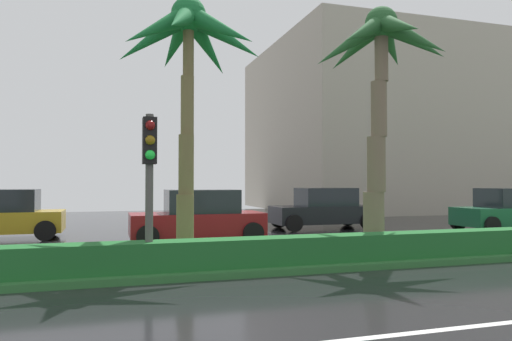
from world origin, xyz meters
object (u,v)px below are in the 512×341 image
Objects in this scene: traffic_signal_median_right at (150,163)px; car_in_traffic_third at (324,209)px; palm_tree_centre at (188,47)px; palm_tree_centre_right at (381,62)px; car_in_traffic_fourth at (509,210)px; car_in_traffic_second at (199,217)px.

car_in_traffic_third is at bearing 46.87° from traffic_signal_median_right.
palm_tree_centre_right is at bearing -5.87° from palm_tree_centre.
palm_tree_centre_right is at bearing 13.80° from traffic_signal_median_right.
palm_tree_centre reaches higher than car_in_traffic_fourth.
palm_tree_centre reaches higher than car_in_traffic_second.
palm_tree_centre_right is at bearing 24.73° from car_in_traffic_fourth.
traffic_signal_median_right reaches higher than car_in_traffic_third.
car_in_traffic_fourth is (13.48, 3.22, -4.61)m from palm_tree_centre.
car_in_traffic_second is 12.60m from car_in_traffic_fourth.
car_in_traffic_second is (2.02, 5.52, -1.54)m from traffic_signal_median_right.
palm_tree_centre_right is 10.06m from car_in_traffic_fourth.
car_in_traffic_fourth is (8.18, 3.77, -4.48)m from palm_tree_centre_right.
car_in_traffic_fourth is (12.59, -0.18, 0.00)m from car_in_traffic_second.
car_in_traffic_third is (5.88, 2.91, 0.00)m from car_in_traffic_second.
car_in_traffic_third is (7.90, 8.43, -1.54)m from traffic_signal_median_right.
car_in_traffic_third is 7.39m from car_in_traffic_fourth.
car_in_traffic_fourth is at bearing 20.10° from traffic_signal_median_right.
palm_tree_centre is 1.53× the size of car_in_traffic_third.
car_in_traffic_third is at bearing -24.64° from car_in_traffic_fourth.
car_in_traffic_second and car_in_traffic_fourth have the same top height.
palm_tree_centre is at bearing 42.97° from car_in_traffic_third.
car_in_traffic_second is at bearing 75.31° from palm_tree_centre.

